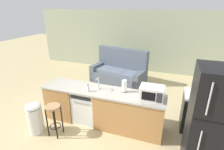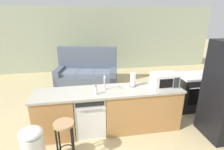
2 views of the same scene
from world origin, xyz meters
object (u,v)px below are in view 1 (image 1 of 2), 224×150
soap_bottle (88,88)px  kettle (214,95)px  microwave (152,93)px  couch (119,72)px  bar_stool (54,114)px  paper_towel_roll (124,86)px  refrigerator (212,122)px  trash_bin (35,118)px  stove_range (200,112)px  dishwasher (87,105)px

soap_bottle → kettle: bearing=12.0°
microwave → couch: 3.06m
bar_stool → paper_towel_roll: bearing=32.4°
refrigerator → microwave: refrigerator is taller
refrigerator → trash_bin: bearing=-175.8°
stove_range → refrigerator: bearing=-90.0°
bar_stool → trash_bin: bearing=-171.1°
dishwasher → trash_bin: 1.21m
microwave → bar_stool: 2.16m
paper_towel_roll → trash_bin: bearing=-153.0°
stove_range → couch: bearing=141.6°
dishwasher → paper_towel_roll: bearing=7.2°
dishwasher → couch: (0.04, 2.58, -0.03)m
stove_range → paper_towel_roll: 1.84m
dishwasher → kettle: size_ratio=4.10×
paper_towel_roll → couch: couch is taller
paper_towel_roll → trash_bin: size_ratio=0.38×
dishwasher → couch: couch is taller
microwave → paper_towel_roll: (-0.63, 0.12, -0.00)m
kettle → trash_bin: kettle is taller
refrigerator → couch: refrigerator is taller
stove_range → bar_stool: (-3.03, -1.28, 0.08)m
refrigerator → bar_stool: (-3.03, -0.18, -0.41)m
refrigerator → dishwasher: bearing=168.1°
stove_range → trash_bin: size_ratio=1.22×
paper_towel_roll → couch: (-0.88, 2.46, -0.64)m
stove_range → bar_stool: size_ratio=1.22×
kettle → dishwasher: bearing=-171.3°
microwave → trash_bin: size_ratio=0.68×
soap_bottle → kettle: kettle is taller
stove_range → microwave: (-1.06, -0.55, 0.59)m
soap_bottle → trash_bin: size_ratio=0.24×
soap_bottle → paper_towel_roll: bearing=17.9°
microwave → soap_bottle: microwave is taller
refrigerator → paper_towel_roll: size_ratio=6.71×
microwave → stove_range: bearing=27.5°
bar_stool → couch: size_ratio=0.35×
stove_range → trash_bin: 3.75m
couch → paper_towel_roll: bearing=-70.4°
stove_range → trash_bin: stove_range is taller
stove_range → couch: couch is taller
refrigerator → soap_bottle: 2.50m
microwave → bar_stool: microwave is taller
stove_range → kettle: kettle is taller
microwave → paper_towel_roll: size_ratio=1.77×
microwave → couch: size_ratio=0.23×
dishwasher → microwave: bearing=-0.0°
stove_range → soap_bottle: (-2.47, -0.69, 0.52)m
dishwasher → refrigerator: refrigerator is taller
paper_towel_roll → dishwasher: bearing=-172.8°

